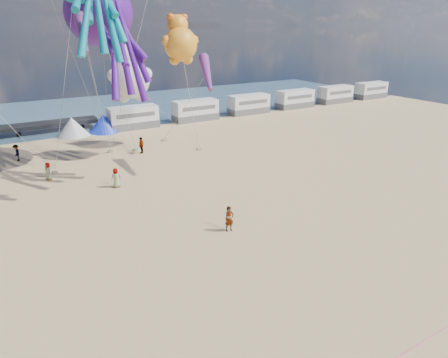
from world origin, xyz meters
TOP-DOWN VIEW (x-y plane):
  - ground at (0.00, 0.00)m, footprint 120.00×120.00m
  - water at (0.00, 55.00)m, footprint 120.00×120.00m
  - motorhome_0 at (6.00, 40.00)m, footprint 6.60×2.50m
  - motorhome_1 at (15.50, 40.00)m, footprint 6.60×2.50m
  - motorhome_2 at (25.00, 40.00)m, footprint 6.60×2.50m
  - motorhome_3 at (34.50, 40.00)m, footprint 6.60×2.50m
  - motorhome_4 at (44.00, 40.00)m, footprint 6.60×2.50m
  - motorhome_5 at (53.50, 40.00)m, footprint 6.60×2.50m
  - tent_white at (-2.00, 40.00)m, footprint 4.00×4.00m
  - tent_blue at (2.00, 40.00)m, footprint 4.00×4.00m
  - standing_person at (1.89, 8.24)m, footprint 0.69×0.49m
  - beachgoer_0 at (-2.39, 20.00)m, footprint 0.64×0.42m
  - beachgoer_2 at (-9.09, 32.54)m, footprint 0.85×0.98m
  - beachgoer_3 at (2.95, 28.44)m, footprint 1.30×1.32m
  - beachgoer_6 at (-7.15, 24.91)m, footprint 0.53×0.68m
  - sandbag_a at (-6.45, 26.38)m, footprint 0.50×0.35m
  - sandbag_b at (2.65, 29.77)m, footprint 0.50×0.35m
  - sandbag_c at (8.90, 26.26)m, footprint 0.50×0.35m
  - sandbag_d at (7.02, 31.93)m, footprint 0.50×0.35m
  - sandbag_e at (0.03, 30.45)m, footprint 0.50×0.35m
  - kite_octopus_purple at (-0.51, 27.43)m, footprint 7.87×11.93m
  - kite_panda at (2.04, 27.54)m, footprint 5.25×5.00m
  - kite_teddy_orange at (8.21, 28.65)m, footprint 5.58×5.44m
  - windsock_mid at (6.79, 20.19)m, footprint 2.92×5.39m
  - windsock_right at (-4.09, 18.41)m, footprint 1.75×5.06m

SIDE VIEW (x-z plane):
  - ground at x=0.00m, z-range 0.00..0.00m
  - water at x=0.00m, z-range 0.02..0.02m
  - sandbag_a at x=-6.45m, z-range 0.00..0.22m
  - sandbag_b at x=2.65m, z-range 0.00..0.22m
  - sandbag_c at x=8.90m, z-range 0.00..0.22m
  - sandbag_d at x=7.02m, z-range 0.00..0.22m
  - sandbag_e at x=0.03m, z-range 0.00..0.22m
  - beachgoer_6 at x=-7.15m, z-range 0.00..1.66m
  - beachgoer_0 at x=-2.39m, z-range 0.00..1.74m
  - beachgoer_2 at x=-9.09m, z-range 0.00..1.74m
  - standing_person at x=1.89m, z-range 0.00..1.81m
  - beachgoer_3 at x=2.95m, z-range 0.00..1.82m
  - tent_white at x=-2.00m, z-range 0.00..2.40m
  - tent_blue at x=2.00m, z-range 0.00..2.40m
  - motorhome_0 at x=6.00m, z-range 0.00..3.00m
  - motorhome_1 at x=15.50m, z-range 0.00..3.00m
  - motorhome_2 at x=25.00m, z-range 0.00..3.00m
  - motorhome_3 at x=34.50m, z-range 0.00..3.00m
  - motorhome_4 at x=44.00m, z-range 0.00..3.00m
  - motorhome_5 at x=53.50m, z-range 0.00..3.00m
  - kite_panda at x=2.04m, z-range 4.84..11.52m
  - windsock_mid at x=6.79m, z-range 6.48..11.88m
  - kite_teddy_orange at x=8.21m, z-range 8.21..14.38m
  - windsock_right at x=-4.09m, z-range 10.16..15.14m
  - kite_octopus_purple at x=-0.51m, z-range 7.99..20.57m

